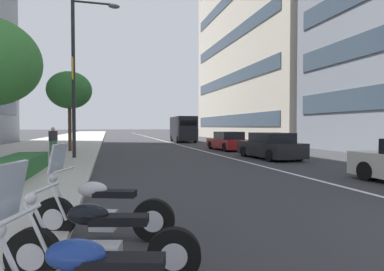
{
  "coord_description": "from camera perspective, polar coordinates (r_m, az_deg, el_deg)",
  "views": [
    {
      "loc": [
        -2.49,
        6.6,
        1.75
      ],
      "look_at": [
        14.9,
        2.0,
        1.25
      ],
      "focal_mm": 29.95,
      "sensor_mm": 36.0,
      "label": 1
    }
  ],
  "objects": [
    {
      "name": "sidewalk_right_plaza",
      "position": [
        32.89,
        -23.2,
        -1.45
      ],
      "size": [
        160.0,
        8.48,
        0.15
      ],
      "primitive_type": "cube",
      "color": "#B2ADA3",
      "rests_on": "ground"
    },
    {
      "name": "clipped_hedge_bed",
      "position": [
        11.52,
        -29.38,
        -5.13
      ],
      "size": [
        5.96,
        1.1,
        0.58
      ],
      "primitive_type": "cube",
      "color": "#28602D",
      "rests_on": "sidewalk_right_plaza"
    },
    {
      "name": "lane_centre_stripe",
      "position": [
        38.11,
        -4.81,
        -1.03
      ],
      "size": [
        110.0,
        0.16,
        0.01
      ],
      "primitive_type": "cube",
      "color": "silver",
      "rests_on": "ground"
    },
    {
      "name": "street_tree_mid_sidewalk",
      "position": [
        22.67,
        -20.98,
        7.51
      ],
      "size": [
        2.86,
        2.86,
        5.21
      ],
      "color": "#473323",
      "rests_on": "sidewalk_right_plaza"
    },
    {
      "name": "pedestrian_on_plaza",
      "position": [
        19.7,
        -23.49,
        -0.91
      ],
      "size": [
        0.47,
        0.47,
        1.57
      ],
      "rotation": [
        0.0,
        0.0,
        0.8
      ],
      "color": "#3F724C",
      "rests_on": "sidewalk_right_plaza"
    },
    {
      "name": "car_far_down_avenue",
      "position": [
        24.02,
        6.4,
        -1.08
      ],
      "size": [
        4.45,
        1.98,
        1.37
      ],
      "rotation": [
        0.0,
        0.0,
        0.04
      ],
      "color": "maroon",
      "rests_on": "ground"
    },
    {
      "name": "motorcycle_nearest_camera",
      "position": [
        3.93,
        -15.85,
        -18.38
      ],
      "size": [
        0.79,
        2.15,
        1.08
      ],
      "rotation": [
        0.0,
        0.0,
        1.31
      ],
      "color": "black",
      "rests_on": "ground"
    },
    {
      "name": "motorcycle_far_end_row",
      "position": [
        5.24,
        -15.92,
        -12.9
      ],
      "size": [
        0.9,
        2.12,
        1.48
      ],
      "rotation": [
        0.0,
        0.0,
        1.25
      ],
      "color": "black",
      "rests_on": "ground"
    },
    {
      "name": "car_lead_in_lane",
      "position": [
        18.01,
        13.75,
        -1.9
      ],
      "size": [
        4.48,
        2.02,
        1.42
      ],
      "rotation": [
        0.0,
        0.0,
        0.04
      ],
      "color": "black",
      "rests_on": "ground"
    },
    {
      "name": "street_lamp_with_banners",
      "position": [
        17.8,
        -19.25,
        12.06
      ],
      "size": [
        1.26,
        2.44,
        8.09
      ],
      "color": "#232326",
      "rests_on": "sidewalk_right_plaza"
    },
    {
      "name": "delivery_van_ahead",
      "position": [
        36.51,
        -1.61,
        1.25
      ],
      "size": [
        5.78,
        2.26,
        2.87
      ],
      "rotation": [
        0.0,
        0.0,
        -0.02
      ],
      "color": "black",
      "rests_on": "ground"
    },
    {
      "name": "office_tower_near_left",
      "position": [
        49.86,
        17.96,
        17.94
      ],
      "size": [
        29.56,
        20.09,
        31.69
      ],
      "color": "beige",
      "rests_on": "ground"
    }
  ]
}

